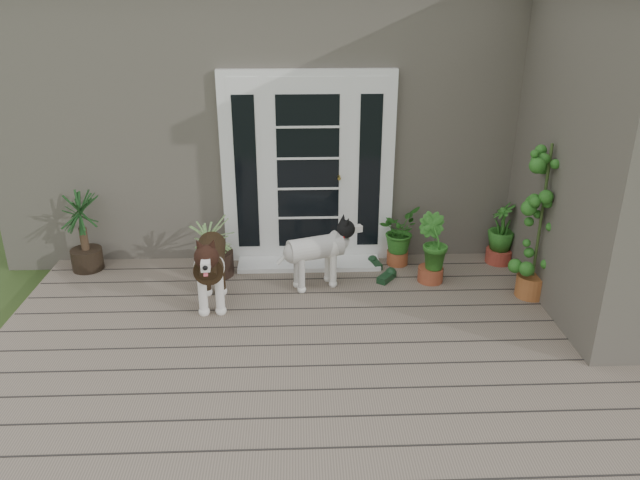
{
  "coord_description": "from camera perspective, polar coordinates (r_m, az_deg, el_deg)",
  "views": [
    {
      "loc": [
        -0.32,
        -3.89,
        3.05
      ],
      "look_at": [
        -0.1,
        1.75,
        0.7
      ],
      "focal_mm": 34.1,
      "sensor_mm": 36.0,
      "label": 1
    }
  ],
  "objects": [
    {
      "name": "brindle_dog",
      "position": [
        6.04,
        -10.17,
        -2.82
      ],
      "size": [
        0.45,
        0.92,
        0.75
      ],
      "primitive_type": null,
      "rotation": [
        0.0,
        0.0,
        3.21
      ],
      "color": "#302111",
      "rests_on": "deck"
    },
    {
      "name": "white_dog",
      "position": [
        6.32,
        -0.42,
        -1.74
      ],
      "size": [
        0.84,
        0.58,
        0.64
      ],
      "primitive_type": null,
      "rotation": [
        0.0,
        0.0,
        -1.22
      ],
      "color": "white",
      "rests_on": "deck"
    },
    {
      "name": "yucca",
      "position": [
        7.15,
        -21.39,
        0.88
      ],
      "size": [
        0.86,
        0.86,
        0.94
      ],
      "primitive_type": null,
      "rotation": [
        0.0,
        0.0,
        0.41
      ],
      "color": "black",
      "rests_on": "deck"
    },
    {
      "name": "herb_a",
      "position": [
        6.91,
        7.35,
        0.01
      ],
      "size": [
        0.63,
        0.63,
        0.59
      ],
      "primitive_type": "imported",
      "rotation": [
        0.0,
        0.0,
        1.07
      ],
      "color": "#18541D",
      "rests_on": "deck"
    },
    {
      "name": "herb_b",
      "position": [
        6.57,
        10.43,
        -1.66
      ],
      "size": [
        0.51,
        0.51,
        0.54
      ],
      "primitive_type": "imported",
      "rotation": [
        0.0,
        0.0,
        2.42
      ],
      "color": "#244E16",
      "rests_on": "deck"
    },
    {
      "name": "clog_right",
      "position": [
        6.61,
        6.27,
        -3.41
      ],
      "size": [
        0.3,
        0.33,
        0.09
      ],
      "primitive_type": null,
      "rotation": [
        0.0,
        0.0,
        -0.64
      ],
      "color": "black",
      "rests_on": "deck"
    },
    {
      "name": "spider_plant",
      "position": [
        6.68,
        -9.94,
        -0.36
      ],
      "size": [
        0.9,
        0.9,
        0.73
      ],
      "primitive_type": null,
      "rotation": [
        0.0,
        0.0,
        -0.41
      ],
      "color": "#8B9A5F",
      "rests_on": "deck"
    },
    {
      "name": "herb_c",
      "position": [
        7.2,
        16.61,
        0.09
      ],
      "size": [
        0.43,
        0.43,
        0.58
      ],
      "primitive_type": "imported",
      "rotation": [
        0.0,
        0.0,
        4.55
      ],
      "color": "#235D1A",
      "rests_on": "deck"
    },
    {
      "name": "sapling",
      "position": [
        6.32,
        20.01,
        1.72
      ],
      "size": [
        0.6,
        0.6,
        1.65
      ],
      "primitive_type": null,
      "rotation": [
        0.0,
        0.0,
        0.27
      ],
      "color": "#225217",
      "rests_on": "deck"
    },
    {
      "name": "door_step",
      "position": [
        6.93,
        -1.04,
        -2.18
      ],
      "size": [
        1.6,
        0.4,
        0.05
      ],
      "primitive_type": "cube",
      "color": "white",
      "rests_on": "deck"
    },
    {
      "name": "clog_left",
      "position": [
        6.92,
        5.2,
        -2.16
      ],
      "size": [
        0.19,
        0.29,
        0.08
      ],
      "primitive_type": null,
      "rotation": [
        0.0,
        0.0,
        0.24
      ],
      "color": "#133119",
      "rests_on": "deck"
    },
    {
      "name": "house_main",
      "position": [
        8.67,
        -0.1,
        12.66
      ],
      "size": [
        7.4,
        4.0,
        3.1
      ],
      "primitive_type": "cube",
      "color": "#665E54",
      "rests_on": "ground"
    },
    {
      "name": "deck",
      "position": [
        5.24,
        1.71,
        -12.22
      ],
      "size": [
        6.2,
        4.6,
        0.12
      ],
      "primitive_type": "cube",
      "color": "#6B5B4C",
      "rests_on": "ground"
    },
    {
      "name": "door_unit",
      "position": [
        6.75,
        -1.14,
        6.66
      ],
      "size": [
        1.9,
        0.14,
        2.15
      ],
      "primitive_type": "cube",
      "color": "white",
      "rests_on": "deck"
    }
  ]
}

